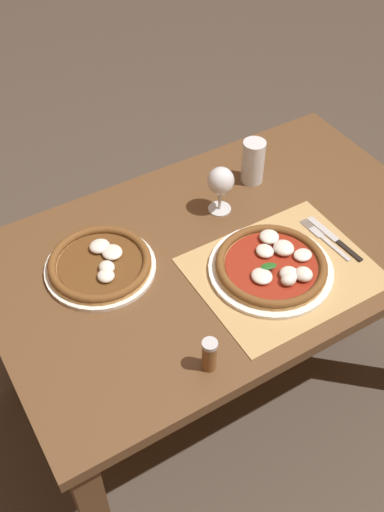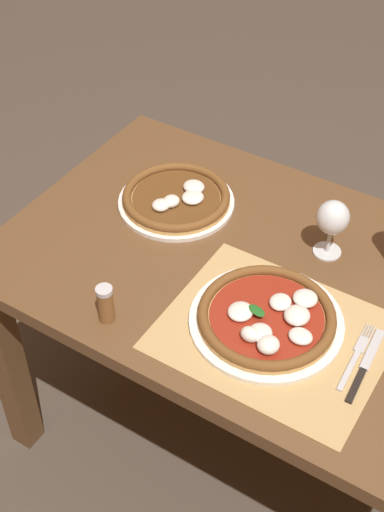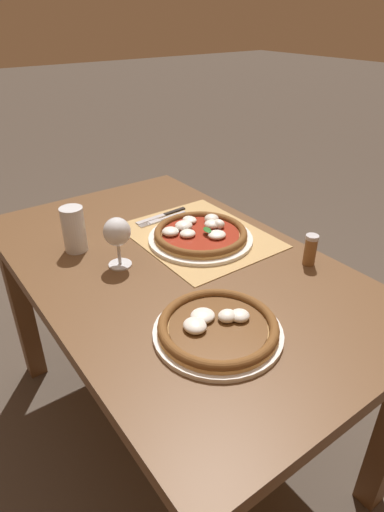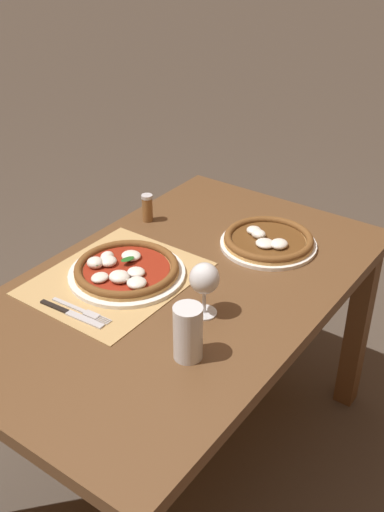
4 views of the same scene
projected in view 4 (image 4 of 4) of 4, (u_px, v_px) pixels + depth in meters
The scene contains 10 objects.
ground_plane at pixel (182, 457), 2.12m from camera, with size 24.00×24.00×0.00m, color #473D33.
dining_table at pixel (181, 313), 1.79m from camera, with size 1.34×0.82×0.74m.
paper_placemat at pixel (116, 278), 1.75m from camera, with size 0.48×0.39×0.00m, color tan.
pizza_near at pixel (126, 270), 1.75m from camera, with size 0.34×0.34×0.05m.
pizza_far at pixel (268, 241), 1.90m from camera, with size 0.31×0.31×0.05m.
wine_glass at pixel (204, 281), 1.55m from camera, with size 0.08×0.08×0.16m.
pint_glass at pixel (188, 334), 1.42m from camera, with size 0.07×0.07×0.15m.
fork at pixel (81, 310), 1.61m from camera, with size 0.03×0.20×0.00m.
knife at pixel (71, 314), 1.60m from camera, with size 0.03×0.22×0.01m.
pepper_shaker at pixel (147, 208), 2.04m from camera, with size 0.04×0.04×0.10m.
Camera 4 is at (1.15, 0.87, 1.70)m, focal length 42.00 mm.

